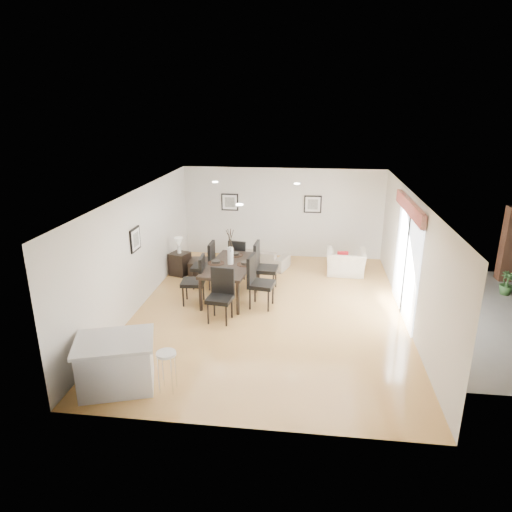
# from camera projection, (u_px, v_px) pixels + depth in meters

# --- Properties ---
(ground) EXTENTS (8.00, 8.00, 0.00)m
(ground) POSITION_uv_depth(u_px,v_px,m) (269.00, 311.00, 10.43)
(ground) COLOR tan
(ground) RESTS_ON ground
(wall_back) EXTENTS (6.00, 0.04, 2.70)m
(wall_back) POSITION_uv_depth(u_px,v_px,m) (282.00, 213.00, 13.76)
(wall_back) COLOR silver
(wall_back) RESTS_ON ground
(wall_front) EXTENTS (6.00, 0.04, 2.70)m
(wall_front) POSITION_uv_depth(u_px,v_px,m) (242.00, 347.00, 6.23)
(wall_front) COLOR silver
(wall_front) RESTS_ON ground
(wall_left) EXTENTS (0.04, 8.00, 2.70)m
(wall_left) POSITION_uv_depth(u_px,v_px,m) (138.00, 250.00, 10.35)
(wall_left) COLOR silver
(wall_left) RESTS_ON ground
(wall_right) EXTENTS (0.04, 8.00, 2.70)m
(wall_right) POSITION_uv_depth(u_px,v_px,m) (411.00, 260.00, 9.65)
(wall_right) COLOR silver
(wall_right) RESTS_ON ground
(ceiling) EXTENTS (6.00, 8.00, 0.02)m
(ceiling) POSITION_uv_depth(u_px,v_px,m) (270.00, 194.00, 9.56)
(ceiling) COLOR white
(ceiling) RESTS_ON wall_back
(sofa) EXTENTS (1.99, 1.24, 0.54)m
(sofa) POSITION_uv_depth(u_px,v_px,m) (256.00, 257.00, 13.21)
(sofa) COLOR gray
(sofa) RESTS_ON ground
(armchair) EXTENTS (1.08, 0.95, 0.68)m
(armchair) POSITION_uv_depth(u_px,v_px,m) (346.00, 262.00, 12.55)
(armchair) COLOR beige
(armchair) RESTS_ON ground
(courtyard_plant_b) EXTENTS (0.40, 0.40, 0.59)m
(courtyard_plant_b) POSITION_uv_depth(u_px,v_px,m) (507.00, 283.00, 11.22)
(courtyard_plant_b) COLOR #315725
(courtyard_plant_b) RESTS_ON ground
(dining_table) EXTENTS (1.23, 2.12, 0.84)m
(dining_table) POSITION_uv_depth(u_px,v_px,m) (231.00, 267.00, 10.97)
(dining_table) COLOR black
(dining_table) RESTS_ON ground
(dining_chair_wnear) EXTENTS (0.56, 0.56, 1.17)m
(dining_chair_wnear) POSITION_uv_depth(u_px,v_px,m) (197.00, 277.00, 10.61)
(dining_chair_wnear) COLOR black
(dining_chair_wnear) RESTS_ON ground
(dining_chair_wfar) EXTENTS (0.55, 0.55, 1.20)m
(dining_chair_wfar) POSITION_uv_depth(u_px,v_px,m) (207.00, 262.00, 11.55)
(dining_chair_wfar) COLOR black
(dining_chair_wfar) RESTS_ON ground
(dining_chair_enear) EXTENTS (0.63, 0.63, 1.24)m
(dining_chair_enear) POSITION_uv_depth(u_px,v_px,m) (257.00, 278.00, 10.44)
(dining_chair_enear) COLOR black
(dining_chair_enear) RESTS_ON ground
(dining_chair_efar) EXTENTS (0.59, 0.59, 1.24)m
(dining_chair_efar) POSITION_uv_depth(u_px,v_px,m) (262.00, 264.00, 11.38)
(dining_chair_efar) COLOR black
(dining_chair_efar) RESTS_ON ground
(dining_chair_head) EXTENTS (0.58, 0.58, 1.16)m
(dining_chair_head) POSITION_uv_depth(u_px,v_px,m) (221.00, 292.00, 9.83)
(dining_chair_head) COLOR black
(dining_chair_head) RESTS_ON ground
(dining_chair_foot) EXTENTS (0.55, 0.55, 1.07)m
(dining_chair_foot) POSITION_uv_depth(u_px,v_px,m) (238.00, 257.00, 12.20)
(dining_chair_foot) COLOR black
(dining_chair_foot) RESTS_ON ground
(vase) EXTENTS (1.12, 1.71, 0.87)m
(vase) POSITION_uv_depth(u_px,v_px,m) (230.00, 250.00, 10.82)
(vase) COLOR white
(vase) RESTS_ON dining_table
(coffee_table) EXTENTS (1.15, 0.77, 0.43)m
(coffee_table) POSITION_uv_depth(u_px,v_px,m) (209.00, 268.00, 12.52)
(coffee_table) COLOR black
(coffee_table) RESTS_ON ground
(side_table) EXTENTS (0.59, 0.59, 0.62)m
(side_table) POSITION_uv_depth(u_px,v_px,m) (180.00, 264.00, 12.53)
(side_table) COLOR black
(side_table) RESTS_ON ground
(table_lamp) EXTENTS (0.23, 0.23, 0.44)m
(table_lamp) POSITION_uv_depth(u_px,v_px,m) (179.00, 243.00, 12.34)
(table_lamp) COLOR white
(table_lamp) RESTS_ON side_table
(cushion) EXTENTS (0.30, 0.12, 0.29)m
(cushion) POSITION_uv_depth(u_px,v_px,m) (343.00, 257.00, 12.40)
(cushion) COLOR #AE161D
(cushion) RESTS_ON armchair
(kitchen_island) EXTENTS (1.49, 1.30, 0.87)m
(kitchen_island) POSITION_uv_depth(u_px,v_px,m) (116.00, 363.00, 7.51)
(kitchen_island) COLOR silver
(kitchen_island) RESTS_ON ground
(bar_stool) EXTENTS (0.32, 0.32, 0.71)m
(bar_stool) POSITION_uv_depth(u_px,v_px,m) (166.00, 358.00, 7.36)
(bar_stool) COLOR white
(bar_stool) RESTS_ON ground
(framed_print_back_left) EXTENTS (0.52, 0.04, 0.52)m
(framed_print_back_left) POSITION_uv_depth(u_px,v_px,m) (230.00, 202.00, 13.82)
(framed_print_back_left) COLOR black
(framed_print_back_left) RESTS_ON wall_back
(framed_print_back_right) EXTENTS (0.52, 0.04, 0.52)m
(framed_print_back_right) POSITION_uv_depth(u_px,v_px,m) (313.00, 204.00, 13.53)
(framed_print_back_right) COLOR black
(framed_print_back_right) RESTS_ON wall_back
(framed_print_left_wall) EXTENTS (0.04, 0.52, 0.52)m
(framed_print_left_wall) POSITION_uv_depth(u_px,v_px,m) (135.00, 239.00, 10.06)
(framed_print_left_wall) COLOR black
(framed_print_left_wall) RESTS_ON wall_left
(sliding_door) EXTENTS (0.12, 2.70, 2.57)m
(sliding_door) POSITION_uv_depth(u_px,v_px,m) (408.00, 242.00, 9.83)
(sliding_door) COLOR white
(sliding_door) RESTS_ON wall_right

